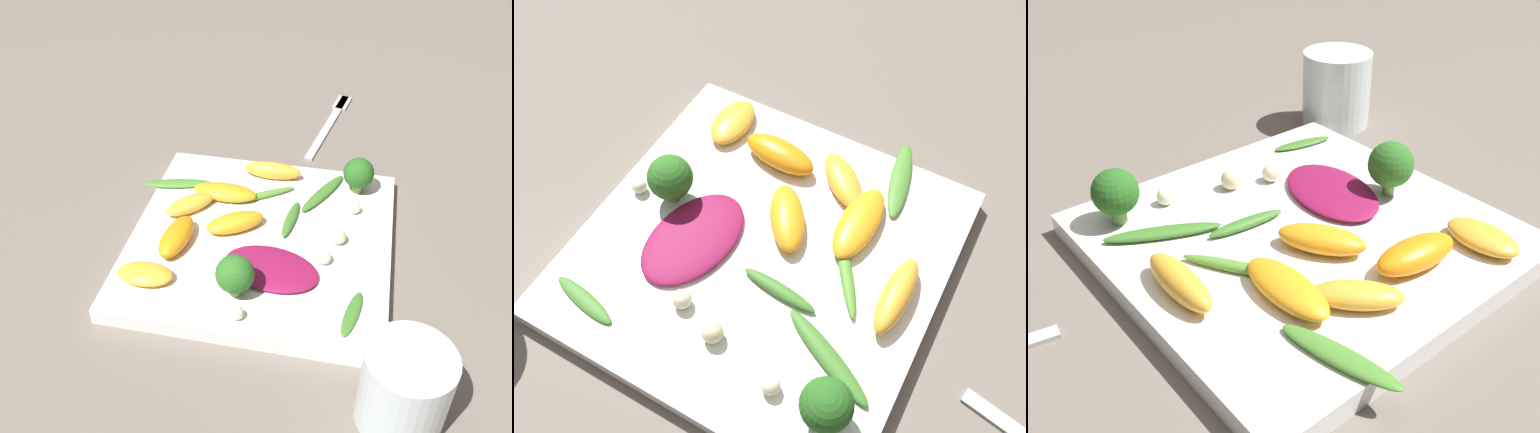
{
  "view_description": "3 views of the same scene",
  "coord_description": "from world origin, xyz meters",
  "views": [
    {
      "loc": [
        -0.49,
        -0.09,
        0.46
      ],
      "look_at": [
        0.01,
        0.01,
        0.03
      ],
      "focal_mm": 42.0,
      "sensor_mm": 36.0,
      "label": 1
    },
    {
      "loc": [
        0.13,
        -0.22,
        0.44
      ],
      "look_at": [
        -0.0,
        0.02,
        0.04
      ],
      "focal_mm": 42.0,
      "sensor_mm": 36.0,
      "label": 2
    },
    {
      "loc": [
        0.26,
        0.29,
        0.28
      ],
      "look_at": [
        0.01,
        -0.01,
        0.03
      ],
      "focal_mm": 42.0,
      "sensor_mm": 36.0,
      "label": 3
    }
  ],
  "objects": [
    {
      "name": "arugula_sprig_3",
      "position": [
        0.03,
        -0.03,
        0.02
      ],
      "size": [
        0.07,
        0.02,
        0.01
      ],
      "color": "#3D7528",
      "rests_on": "plate"
    },
    {
      "name": "broccoli_floret_0",
      "position": [
        -0.09,
        0.01,
        0.05
      ],
      "size": [
        0.04,
        0.04,
        0.05
      ],
      "color": "#7A9E51",
      "rests_on": "plate"
    },
    {
      "name": "macadamia_nut_2",
      "position": [
        0.01,
        -0.08,
        0.03
      ],
      "size": [
        0.02,
        0.02,
        0.02
      ],
      "color": "beige",
      "rests_on": "plate"
    },
    {
      "name": "orange_segment_2",
      "position": [
        0.11,
        0.01,
        0.03
      ],
      "size": [
        0.02,
        0.07,
        0.02
      ],
      "color": "#FCAD33",
      "rests_on": "plate"
    },
    {
      "name": "radicchio_leaf_0",
      "position": [
        -0.05,
        -0.02,
        0.02
      ],
      "size": [
        0.08,
        0.11,
        0.01
      ],
      "color": "maroon",
      "rests_on": "plate"
    },
    {
      "name": "macadamia_nut_0",
      "position": [
        0.06,
        -0.1,
        0.03
      ],
      "size": [
        0.01,
        0.01,
        0.01
      ],
      "color": "beige",
      "rests_on": "plate"
    },
    {
      "name": "macadamia_nut_1",
      "position": [
        -0.03,
        -0.07,
        0.03
      ],
      "size": [
        0.02,
        0.02,
        0.02
      ],
      "color": "beige",
      "rests_on": "plate"
    },
    {
      "name": "arugula_sprig_4",
      "position": [
        -0.1,
        -0.11,
        0.02
      ],
      "size": [
        0.06,
        0.03,
        0.0
      ],
      "color": "#3D7528",
      "rests_on": "plate"
    },
    {
      "name": "orange_segment_4",
      "position": [
        0.01,
        0.03,
        0.03
      ],
      "size": [
        0.06,
        0.07,
        0.02
      ],
      "color": "orange",
      "rests_on": "plate"
    },
    {
      "name": "arugula_sprig_0",
      "position": [
        0.07,
        0.01,
        0.02
      ],
      "size": [
        0.05,
        0.08,
        0.01
      ],
      "color": "#518E33",
      "rests_on": "plate"
    },
    {
      "name": "arugula_sprig_2",
      "position": [
        0.07,
        0.12,
        0.02
      ],
      "size": [
        0.04,
        0.09,
        0.01
      ],
      "color": "#47842D",
      "rests_on": "plate"
    },
    {
      "name": "orange_segment_3",
      "position": [
        0.03,
        0.09,
        0.03
      ],
      "size": [
        0.06,
        0.06,
        0.02
      ],
      "color": "#FCAD33",
      "rests_on": "plate"
    },
    {
      "name": "plate",
      "position": [
        0.0,
        0.0,
        0.01
      ],
      "size": [
        0.29,
        0.29,
        0.02
      ],
      "color": "white",
      "rests_on": "ground_plane"
    },
    {
      "name": "arugula_sprig_1",
      "position": [
        0.09,
        -0.06,
        0.02
      ],
      "size": [
        0.09,
        0.05,
        0.01
      ],
      "color": "#3D7528",
      "rests_on": "plate"
    },
    {
      "name": "orange_segment_1",
      "position": [
        -0.03,
        0.09,
        0.03
      ],
      "size": [
        0.07,
        0.04,
        0.02
      ],
      "color": "orange",
      "rests_on": "plate"
    },
    {
      "name": "drinking_glass",
      "position": [
        -0.19,
        -0.16,
        0.04
      ],
      "size": [
        0.07,
        0.07,
        0.08
      ],
      "color": "silver",
      "rests_on": "ground_plane"
    },
    {
      "name": "broccoli_floret_1",
      "position": [
        0.1,
        -0.1,
        0.04
      ],
      "size": [
        0.04,
        0.04,
        0.05
      ],
      "color": "#7A9E51",
      "rests_on": "plate"
    },
    {
      "name": "macadamia_nut_3",
      "position": [
        -0.12,
        0.0,
        0.02
      ],
      "size": [
        0.01,
        0.01,
        0.01
      ],
      "color": "beige",
      "rests_on": "plate"
    },
    {
      "name": "orange_segment_5",
      "position": [
        0.06,
        0.06,
        0.03
      ],
      "size": [
        0.03,
        0.08,
        0.02
      ],
      "color": "orange",
      "rests_on": "plate"
    },
    {
      "name": "ground_plane",
      "position": [
        0.0,
        0.0,
        0.0
      ],
      "size": [
        2.4,
        2.4,
        0.0
      ],
      "primitive_type": "plane",
      "color": "#6B6056"
    },
    {
      "name": "orange_segment_0",
      "position": [
        -0.09,
        0.1,
        0.03
      ],
      "size": [
        0.03,
        0.06,
        0.01
      ],
      "color": "#FCAD33",
      "rests_on": "plate"
    }
  ]
}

